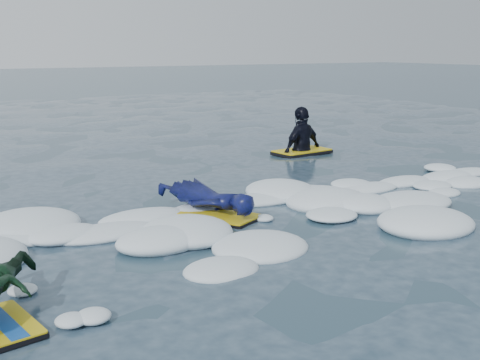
% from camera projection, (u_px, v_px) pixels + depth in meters
% --- Properties ---
extents(ground, '(120.00, 120.00, 0.00)m').
position_uv_depth(ground, '(278.00, 243.00, 6.97)').
color(ground, '#1C3244').
rests_on(ground, ground).
extents(foam_band, '(12.00, 3.10, 0.30)m').
position_uv_depth(foam_band, '(233.00, 221.00, 7.84)').
color(foam_band, white).
rests_on(foam_band, ground).
extents(prone_woman_unit, '(1.04, 1.76, 0.43)m').
position_uv_depth(prone_woman_unit, '(209.00, 200.00, 8.04)').
color(prone_woman_unit, black).
rests_on(prone_woman_unit, ground).
extents(waiting_rider_unit, '(1.31, 0.81, 1.86)m').
position_uv_depth(waiting_rider_unit, '(302.00, 151.00, 12.68)').
color(waiting_rider_unit, black).
rests_on(waiting_rider_unit, ground).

